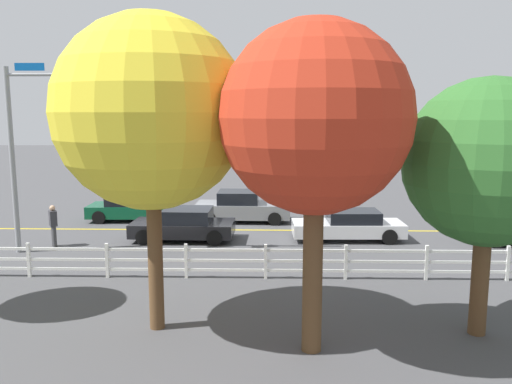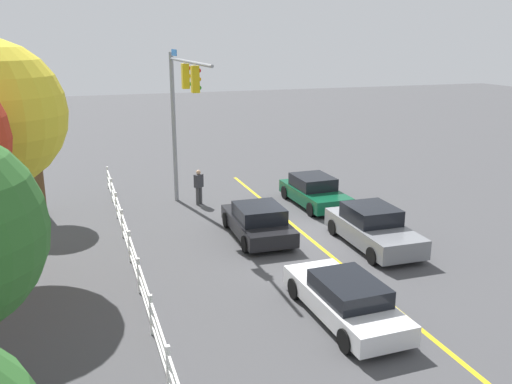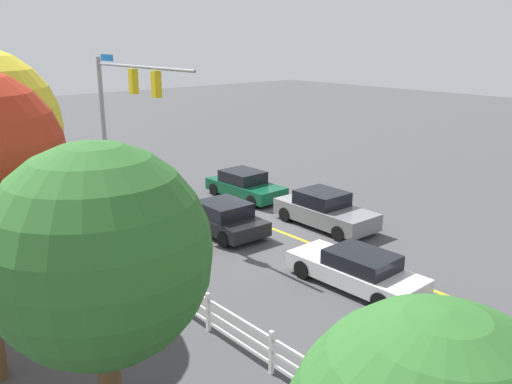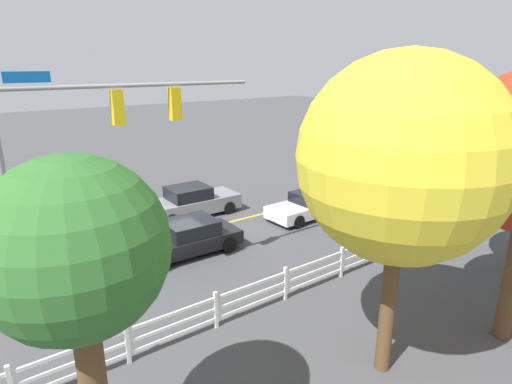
# 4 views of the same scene
# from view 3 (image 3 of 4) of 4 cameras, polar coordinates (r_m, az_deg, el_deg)

# --- Properties ---
(ground_plane) EXTENTS (120.00, 120.00, 0.00)m
(ground_plane) POSITION_cam_3_polar(r_m,az_deg,el_deg) (23.47, 0.79, -3.53)
(ground_plane) COLOR #444447
(lane_center_stripe) EXTENTS (28.00, 0.16, 0.01)m
(lane_center_stripe) POSITION_cam_3_polar(r_m,az_deg,el_deg) (20.84, 8.12, -6.28)
(lane_center_stripe) COLOR gold
(lane_center_stripe) RESTS_ON ground_plane
(signal_assembly) EXTENTS (7.64, 0.37, 7.17)m
(signal_assembly) POSITION_cam_3_polar(r_m,az_deg,el_deg) (23.84, -13.88, 8.81)
(signal_assembly) COLOR gray
(signal_assembly) RESTS_ON ground_plane
(car_1) EXTENTS (4.35, 2.11, 1.36)m
(car_1) POSITION_cam_3_polar(r_m,az_deg,el_deg) (22.48, -3.63, -2.70)
(car_1) COLOR black
(car_1) RESTS_ON ground_plane
(car_2) EXTENTS (4.70, 1.92, 1.26)m
(car_2) POSITION_cam_3_polar(r_m,az_deg,el_deg) (17.92, 10.63, -8.08)
(car_2) COLOR silver
(car_2) RESTS_ON ground_plane
(car_3) EXTENTS (4.38, 2.00, 1.39)m
(car_3) POSITION_cam_3_polar(r_m,az_deg,el_deg) (27.26, -1.19, 0.72)
(car_3) COLOR #0C4C2D
(car_3) RESTS_ON ground_plane
(car_4) EXTENTS (4.65, 2.04, 1.52)m
(car_4) POSITION_cam_3_polar(r_m,az_deg,el_deg) (23.35, 7.27, -1.92)
(car_4) COLOR slate
(car_4) RESTS_ON ground_plane
(pedestrian) EXTENTS (0.43, 0.48, 1.69)m
(pedestrian) POSITION_cam_3_polar(r_m,az_deg,el_deg) (25.93, -12.60, 0.13)
(pedestrian) COLOR #3F3F42
(pedestrian) RESTS_ON ground_plane
(white_rail_fence) EXTENTS (26.10, 0.10, 1.15)m
(white_rail_fence) POSITION_cam_3_polar(r_m,az_deg,el_deg) (17.20, -10.23, -9.19)
(white_rail_fence) COLOR white
(white_rail_fence) RESTS_ON ground_plane
(tree_0) EXTENTS (3.97, 3.97, 6.22)m
(tree_0) POSITION_cam_3_polar(r_m,az_deg,el_deg) (9.80, -16.25, -6.44)
(tree_0) COLOR brown
(tree_0) RESTS_ON ground_plane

